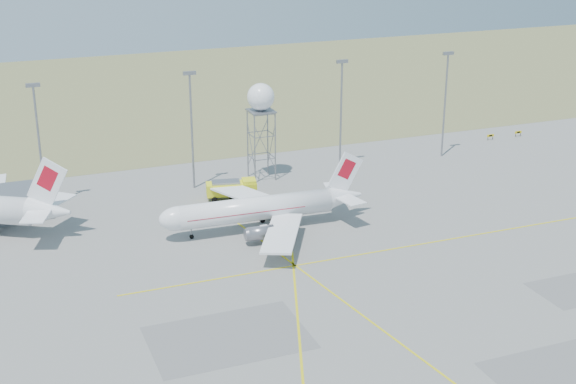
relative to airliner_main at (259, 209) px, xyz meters
name	(u,v)px	position (x,y,z in m)	size (l,w,h in m)	color
ground	(450,369)	(5.81, -43.97, -3.36)	(400.00, 400.00, 0.00)	gray
grass_strip	(156,94)	(5.81, 96.03, -3.34)	(400.00, 120.00, 0.03)	olive
mast_a	(38,136)	(-29.19, 22.03, 8.71)	(2.20, 0.50, 20.50)	gray
mast_b	(191,121)	(-4.19, 22.03, 8.71)	(2.20, 0.50, 20.50)	gray
mast_c	(341,106)	(23.81, 22.03, 8.71)	(2.20, 0.50, 20.50)	gray
mast_d	(445,96)	(45.81, 22.03, 8.71)	(2.20, 0.50, 20.50)	gray
taxi_sign_near	(491,136)	(61.41, 28.03, -2.47)	(1.60, 0.17, 1.20)	black
taxi_sign_far	(518,132)	(68.41, 28.03, -2.47)	(1.60, 0.17, 1.20)	black
airliner_main	(259,209)	(0.00, 0.00, 0.00)	(32.22, 31.30, 10.96)	white
radar_tower	(261,126)	(8.50, 22.47, 6.39)	(4.80, 4.80, 17.37)	gray
fire_truck	(233,190)	(0.39, 14.23, -1.76)	(8.74, 4.77, 3.33)	yellow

